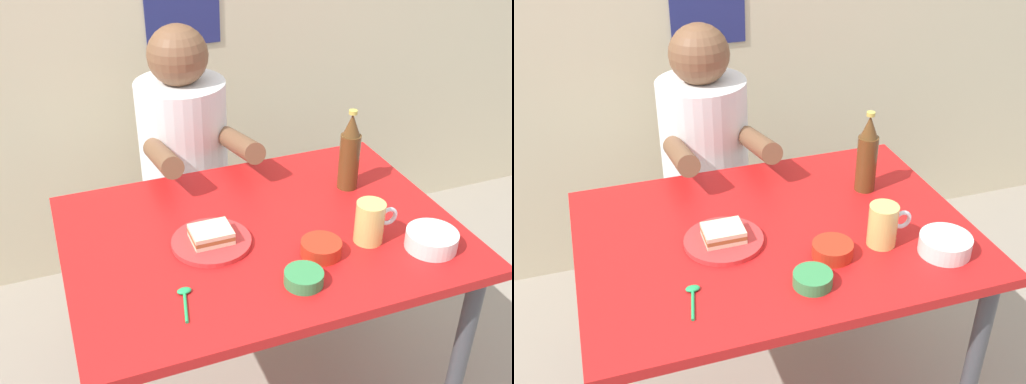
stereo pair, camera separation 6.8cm
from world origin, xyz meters
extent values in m
cube|color=red|center=(0.00, 0.00, 0.72)|extent=(1.10, 0.80, 0.03)
cylinder|color=#3F3F44|center=(0.49, -0.34, 0.35)|extent=(0.05, 0.05, 0.71)
cylinder|color=#3F3F44|center=(-0.49, 0.34, 0.35)|extent=(0.05, 0.05, 0.71)
cylinder|color=#3F3F44|center=(0.49, 0.34, 0.35)|extent=(0.05, 0.05, 0.71)
cylinder|color=#4C4C51|center=(-0.06, 0.63, 0.21)|extent=(0.08, 0.08, 0.41)
cylinder|color=brown|center=(-0.06, 0.63, 0.43)|extent=(0.34, 0.34, 0.04)
cylinder|color=white|center=(-0.06, 0.63, 0.71)|extent=(0.32, 0.32, 0.52)
sphere|color=brown|center=(-0.06, 0.63, 1.06)|extent=(0.21, 0.21, 0.21)
cylinder|color=brown|center=(-0.19, 0.38, 0.82)|extent=(0.07, 0.31, 0.14)
cylinder|color=brown|center=(0.07, 0.38, 0.82)|extent=(0.07, 0.31, 0.14)
cylinder|color=red|center=(-0.15, -0.01, 0.75)|extent=(0.22, 0.22, 0.01)
cube|color=beige|center=(-0.15, -0.01, 0.76)|extent=(0.11, 0.09, 0.01)
cube|color=#9E592D|center=(-0.15, -0.01, 0.77)|extent=(0.11, 0.09, 0.01)
cube|color=beige|center=(-0.15, -0.01, 0.78)|extent=(0.11, 0.09, 0.01)
cylinder|color=#D1BC66|center=(0.26, -0.15, 0.80)|extent=(0.08, 0.08, 0.12)
torus|color=silver|center=(0.31, -0.15, 0.81)|extent=(0.06, 0.01, 0.06)
cylinder|color=#593819|center=(0.34, 0.14, 0.83)|extent=(0.06, 0.06, 0.18)
cone|color=#593819|center=(0.34, 0.14, 0.95)|extent=(0.05, 0.05, 0.07)
cylinder|color=#BFB74C|center=(0.34, 0.14, 1.00)|extent=(0.03, 0.03, 0.01)
cylinder|color=red|center=(0.11, -0.16, 0.76)|extent=(0.11, 0.11, 0.04)
cylinder|color=#A33521|center=(0.11, -0.16, 0.77)|extent=(0.09, 0.09, 0.02)
cylinder|color=#388C4C|center=(0.01, -0.25, 0.76)|extent=(0.10, 0.10, 0.03)
cylinder|color=#5B643A|center=(0.01, -0.25, 0.77)|extent=(0.08, 0.08, 0.02)
cylinder|color=silver|center=(0.40, -0.24, 0.77)|extent=(0.14, 0.14, 0.05)
cylinder|color=tan|center=(0.40, -0.24, 0.78)|extent=(0.11, 0.11, 0.02)
cylinder|color=#26A559|center=(-0.29, -0.23, 0.74)|extent=(0.03, 0.11, 0.01)
ellipsoid|color=#26A559|center=(-0.28, -0.18, 0.75)|extent=(0.04, 0.02, 0.01)
camera|label=1|loc=(-0.52, -1.32, 1.72)|focal=42.61mm
camera|label=2|loc=(-0.46, -1.34, 1.72)|focal=42.61mm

